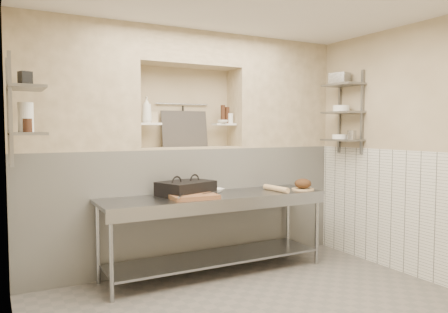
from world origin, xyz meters
TOP-DOWN VIEW (x-y plane):
  - wall_left at (-2.05, 0.00)m, footprint 0.10×3.90m
  - wall_right at (2.05, 0.00)m, footprint 0.10×3.90m
  - wall_back at (0.00, 2.00)m, footprint 4.00×0.10m
  - backwall_lower at (0.00, 1.75)m, footprint 4.00×0.40m
  - alcove_sill at (0.00, 1.75)m, footprint 1.30×0.40m
  - backwall_pillar_left at (-1.33, 1.75)m, footprint 1.35×0.40m
  - backwall_pillar_right at (1.33, 1.75)m, footprint 1.35×0.40m
  - backwall_header at (0.00, 1.75)m, footprint 1.30×0.40m
  - wainscot_left at (-1.99, 0.00)m, footprint 0.02×3.90m
  - wainscot_right at (1.99, 0.00)m, footprint 0.02×3.90m
  - alcove_shelf_left at (-0.50, 1.75)m, footprint 0.28×0.16m
  - alcove_shelf_right at (0.50, 1.75)m, footprint 0.28×0.16m
  - utensil_rail at (0.00, 1.92)m, footprint 0.70×0.02m
  - hanging_steel at (0.00, 1.90)m, footprint 0.02×0.02m
  - splash_panel at (0.00, 1.85)m, footprint 0.60×0.08m
  - shelf_rail_left_a at (-1.98, 1.25)m, footprint 0.03×0.03m
  - shelf_rail_left_b at (-1.98, 0.85)m, footprint 0.03×0.03m
  - wall_shelf_left_lower at (-1.84, 1.05)m, footprint 0.30×0.50m
  - wall_shelf_left_upper at (-1.84, 1.05)m, footprint 0.30×0.50m
  - shelf_rail_right_a at (1.98, 1.25)m, footprint 0.03×0.03m
  - shelf_rail_right_b at (1.98, 0.85)m, footprint 0.03×0.03m
  - wall_shelf_right_lower at (1.84, 1.05)m, footprint 0.30×0.50m
  - wall_shelf_right_mid at (1.84, 1.05)m, footprint 0.30×0.50m
  - wall_shelf_right_upper at (1.84, 1.05)m, footprint 0.30×0.50m
  - prep_table at (0.08, 1.18)m, footprint 2.60×0.70m
  - panini_press at (-0.22, 1.32)m, footprint 0.68×0.59m
  - cutting_board at (-0.24, 1.07)m, footprint 0.51×0.37m
  - knife_blade at (-0.04, 1.08)m, footprint 0.22×0.11m
  - tongs at (-0.42, 0.97)m, footprint 0.16×0.21m
  - mixing_bowl at (0.16, 1.35)m, footprint 0.25×0.25m
  - rolling_pin at (0.86, 1.10)m, footprint 0.09×0.43m
  - bread_board at (1.21, 1.05)m, footprint 0.27×0.27m
  - bread_loaf at (1.21, 1.05)m, footprint 0.20×0.20m
  - bottle_soap at (-0.53, 1.73)m, footprint 0.15×0.15m
  - jar_alcove at (-0.43, 1.78)m, footprint 0.08×0.08m
  - bowl_alcove at (0.45, 1.69)m, footprint 0.14×0.14m
  - condiment_a at (0.55, 1.75)m, footprint 0.06×0.06m
  - condiment_b at (0.48, 1.75)m, footprint 0.06×0.06m
  - condiment_c at (0.58, 1.73)m, footprint 0.07×0.07m
  - jug_left at (-1.84, 1.18)m, footprint 0.13×0.13m
  - jar_left at (-1.84, 1.00)m, footprint 0.08×0.08m
  - box_left_upper at (-1.84, 1.11)m, footprint 0.12×0.12m
  - bowl_right at (1.84, 1.09)m, footprint 0.19×0.19m
  - canister_right at (1.84, 0.88)m, footprint 0.11×0.11m
  - bowl_right_mid at (1.84, 1.08)m, footprint 0.21×0.21m
  - basket_right at (1.84, 1.11)m, footprint 0.24×0.27m

SIDE VIEW (x-z plane):
  - prep_table at x=0.08m, z-range 0.19..1.09m
  - backwall_lower at x=0.00m, z-range 0.00..1.40m
  - wainscot_left at x=-1.99m, z-range 0.00..1.40m
  - wainscot_right at x=1.99m, z-range 0.00..1.40m
  - bread_board at x=1.21m, z-range 0.90..0.92m
  - cutting_board at x=-0.24m, z-range 0.90..0.94m
  - mixing_bowl at x=0.16m, z-range 0.90..0.95m
  - rolling_pin at x=0.86m, z-range 0.90..0.97m
  - knife_blade at x=-0.04m, z-range 0.95..0.95m
  - tongs at x=-0.42m, z-range 0.95..0.97m
  - bread_loaf at x=1.21m, z-range 0.92..1.04m
  - panini_press at x=-0.22m, z-range 0.90..1.06m
  - wall_left at x=-2.05m, z-range 0.00..2.80m
  - wall_right at x=2.05m, z-range 0.00..2.80m
  - wall_back at x=0.00m, z-range 0.00..2.80m
  - alcove_sill at x=0.00m, z-range 1.40..1.42m
  - wall_shelf_right_lower at x=1.84m, z-range 1.49..1.51m
  - bowl_right at x=1.84m, z-range 1.51..1.57m
  - canister_right at x=1.84m, z-range 1.51..1.62m
  - wall_shelf_left_lower at x=-1.84m, z-range 1.59..1.61m
  - splash_panel at x=0.00m, z-range 1.42..1.86m
  - jar_left at x=-1.84m, z-range 1.61..1.73m
  - alcove_shelf_left at x=-0.50m, z-range 1.69..1.71m
  - alcove_shelf_right at x=0.50m, z-range 1.69..1.71m
  - bowl_alcove at x=0.45m, z-range 1.71..1.75m
  - jug_left at x=-1.84m, z-range 1.61..1.88m
  - jar_alcove at x=-0.43m, z-range 1.71..1.84m
  - condiment_c at x=0.58m, z-range 1.71..1.84m
  - hanging_steel at x=0.00m, z-range 1.63..1.93m
  - shelf_rail_left_a at x=-1.98m, z-range 1.33..2.27m
  - shelf_rail_left_b at x=-1.98m, z-range 1.33..2.27m
  - condiment_a at x=0.55m, z-range 1.71..1.92m
  - condiment_b at x=0.48m, z-range 1.71..1.94m
  - shelf_rail_right_a at x=1.98m, z-range 1.33..2.38m
  - shelf_rail_right_b at x=1.98m, z-range 1.33..2.38m
  - wall_shelf_right_mid at x=1.84m, z-range 1.84..1.86m
  - bottle_soap at x=-0.53m, z-range 1.71..2.01m
  - bowl_right_mid at x=1.84m, z-range 1.86..1.94m
  - utensil_rail at x=0.00m, z-range 1.94..1.96m
  - wall_shelf_left_upper at x=-1.84m, z-range 1.99..2.01m
  - box_left_upper at x=-1.84m, z-range 2.01..2.15m
  - backwall_pillar_left at x=-1.33m, z-range 1.40..2.80m
  - backwall_pillar_right at x=1.33m, z-range 1.40..2.80m
  - wall_shelf_right_upper at x=1.84m, z-range 2.19..2.21m
  - basket_right at x=1.84m, z-range 2.21..2.35m
  - backwall_header at x=0.00m, z-range 2.40..2.80m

